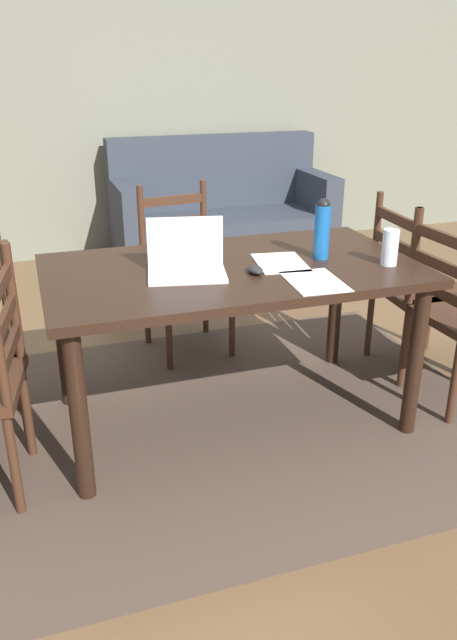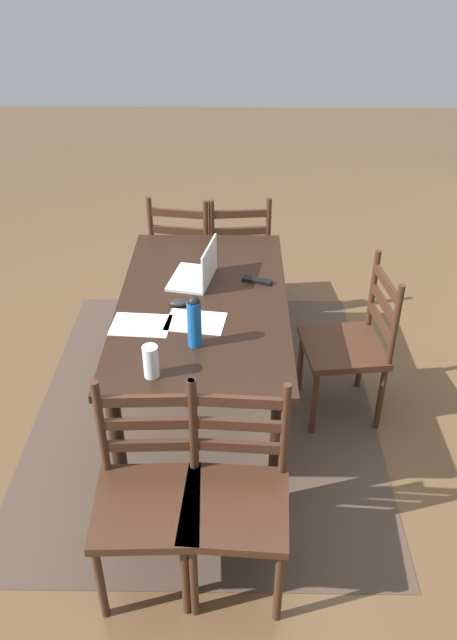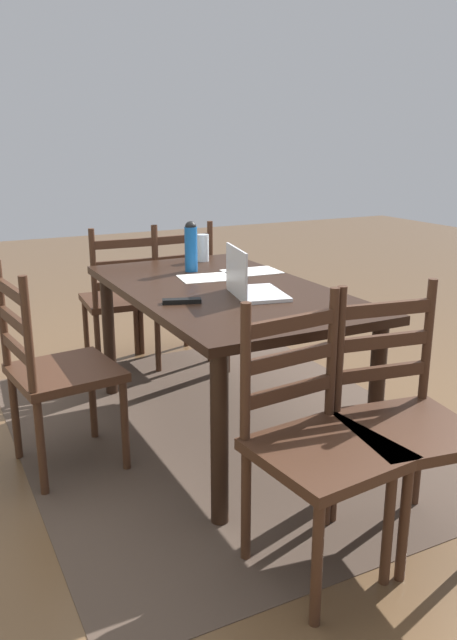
{
  "view_description": "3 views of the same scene",
  "coord_description": "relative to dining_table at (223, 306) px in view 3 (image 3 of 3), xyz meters",
  "views": [
    {
      "loc": [
        -0.83,
        -2.44,
        1.59
      ],
      "look_at": [
        -0.02,
        -0.01,
        0.51
      ],
      "focal_mm": 34.75,
      "sensor_mm": 36.0,
      "label": 1
    },
    {
      "loc": [
        2.84,
        0.18,
        2.49
      ],
      "look_at": [
        -0.11,
        0.14,
        0.56
      ],
      "focal_mm": 34.68,
      "sensor_mm": 36.0,
      "label": 2
    },
    {
      "loc": [
        -2.65,
        1.31,
        1.45
      ],
      "look_at": [
        -0.08,
        0.01,
        0.61
      ],
      "focal_mm": 34.94,
      "sensor_mm": 36.0,
      "label": 3
    }
  ],
  "objects": [
    {
      "name": "laptop",
      "position": [
        -0.21,
        -0.03,
        0.15
      ],
      "size": [
        0.36,
        0.28,
        0.23
      ],
      "color": "silver",
      "rests_on": "dining_table"
    },
    {
      "name": "water_bottle",
      "position": [
        0.42,
        -0.02,
        0.23
      ],
      "size": [
        0.07,
        0.07,
        0.27
      ],
      "color": "#145199",
      "rests_on": "dining_table"
    },
    {
      "name": "chair_right_far",
      "position": [
        1.1,
        0.19,
        -0.2
      ],
      "size": [
        0.47,
        0.47,
        0.95
      ],
      "color": "#3D2316",
      "rests_on": "ground"
    },
    {
      "name": "drinking_glass",
      "position": [
        0.66,
        -0.2,
        0.17
      ],
      "size": [
        0.07,
        0.07,
        0.16
      ],
      "primitive_type": "cylinder",
      "color": "silver",
      "rests_on": "dining_table"
    },
    {
      "name": "tv_remote",
      "position": [
        -0.2,
        0.3,
        0.1
      ],
      "size": [
        0.1,
        0.17,
        0.02
      ],
      "primitive_type": "cube",
      "rotation": [
        0.0,
        0.0,
        2.8
      ],
      "color": "black",
      "rests_on": "dining_table"
    },
    {
      "name": "paper_stack_right",
      "position": [
        0.22,
        -0.03,
        0.09
      ],
      "size": [
        0.25,
        0.32,
        0.0
      ],
      "primitive_type": "cube",
      "rotation": [
        0.0,
        0.0,
        -0.15
      ],
      "color": "white",
      "rests_on": "dining_table"
    },
    {
      "name": "chair_left_far",
      "position": [
        -1.1,
        0.19,
        -0.2
      ],
      "size": [
        0.48,
        0.48,
        0.95
      ],
      "color": "#3D2316",
      "rests_on": "ground"
    },
    {
      "name": "chair_left_near",
      "position": [
        -1.1,
        -0.19,
        -0.2
      ],
      "size": [
        0.5,
        0.5,
        0.95
      ],
      "color": "#3D2316",
      "rests_on": "ground"
    },
    {
      "name": "chair_right_near",
      "position": [
        1.1,
        -0.18,
        -0.2
      ],
      "size": [
        0.46,
        0.46,
        0.95
      ],
      "color": "#3D2316",
      "rests_on": "ground"
    },
    {
      "name": "computer_mouse",
      "position": [
        0.06,
        -0.13,
        0.11
      ],
      "size": [
        0.07,
        0.1,
        0.03
      ],
      "primitive_type": "ellipsoid",
      "rotation": [
        0.0,
        0.0,
        0.06
      ],
      "color": "black",
      "rests_on": "dining_table"
    },
    {
      "name": "chair_far_head",
      "position": [
        -0.01,
        0.83,
        -0.2
      ],
      "size": [
        0.49,
        0.49,
        0.95
      ],
      "color": "#3D2316",
      "rests_on": "ground"
    },
    {
      "name": "area_rug",
      "position": [
        0.0,
        0.0,
        -0.66
      ],
      "size": [
        2.46,
        2.0,
        0.01
      ],
      "primitive_type": "cube",
      "color": "#47382D",
      "rests_on": "ground"
    },
    {
      "name": "ground_plane",
      "position": [
        0.0,
        0.0,
        -0.66
      ],
      "size": [
        14.0,
        14.0,
        0.0
      ],
      "primitive_type": "plane",
      "color": "brown"
    },
    {
      "name": "paper_stack_left",
      "position": [
        0.25,
        -0.3,
        0.09
      ],
      "size": [
        0.23,
        0.31,
        0.0
      ],
      "primitive_type": "cube",
      "rotation": [
        0.0,
        0.0,
        -0.07
      ],
      "color": "white",
      "rests_on": "dining_table"
    },
    {
      "name": "dining_table",
      "position": [
        0.0,
        0.0,
        0.0
      ],
      "size": [
        1.62,
        0.91,
        0.76
      ],
      "color": "black",
      "rests_on": "ground"
    }
  ]
}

